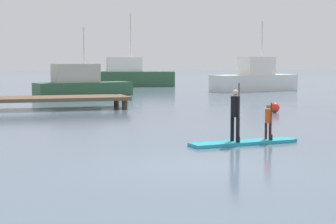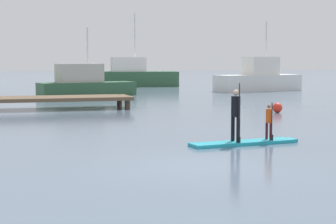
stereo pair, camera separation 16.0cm
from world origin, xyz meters
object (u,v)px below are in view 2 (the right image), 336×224
object	(u,v)px
paddler_child_solo	(269,120)
mooring_buoy_far	(277,108)
paddler_adult	(236,112)
trawler_grey_distant	(129,76)
paddleboard_near	(245,143)
fishing_boat_green_midground	(259,79)
motor_boat_small_navy	(85,84)

from	to	relation	value
paddler_child_solo	mooring_buoy_far	bearing A→B (deg)	61.82
paddler_adult	paddler_child_solo	bearing A→B (deg)	6.69
trawler_grey_distant	mooring_buoy_far	bearing A→B (deg)	-88.06
paddleboard_near	paddler_child_solo	xyz separation A→B (m)	(0.83, 0.09, 0.65)
paddleboard_near	trawler_grey_distant	distance (m)	38.37
trawler_grey_distant	fishing_boat_green_midground	bearing A→B (deg)	-52.59
paddler_child_solo	motor_boat_small_navy	distance (m)	24.90
fishing_boat_green_midground	motor_boat_small_navy	world-z (taller)	fishing_boat_green_midground
paddler_child_solo	trawler_grey_distant	world-z (taller)	trawler_grey_distant
motor_boat_small_navy	mooring_buoy_far	distance (m)	17.20
trawler_grey_distant	paddler_adult	bearing A→B (deg)	-97.55
fishing_boat_green_midground	mooring_buoy_far	world-z (taller)	fishing_boat_green_midground
mooring_buoy_far	trawler_grey_distant	bearing A→B (deg)	91.94
paddler_adult	motor_boat_small_navy	distance (m)	24.96
fishing_boat_green_midground	trawler_grey_distant	distance (m)	13.74
fishing_boat_green_midground	trawler_grey_distant	xyz separation A→B (m)	(-8.35, 10.91, 0.03)
mooring_buoy_far	motor_boat_small_navy	bearing A→B (deg)	114.07
paddler_child_solo	fishing_boat_green_midground	size ratio (longest dim) A/B	0.15
paddleboard_near	motor_boat_small_navy	world-z (taller)	motor_boat_small_navy
motor_boat_small_navy	trawler_grey_distant	bearing A→B (deg)	65.38
motor_boat_small_navy	mooring_buoy_far	size ratio (longest dim) A/B	14.76
paddleboard_near	paddler_adult	bearing A→B (deg)	-171.76
motor_boat_small_navy	paddler_child_solo	bearing A→B (deg)	-85.08
paddler_adult	trawler_grey_distant	size ratio (longest dim) A/B	0.19
motor_boat_small_navy	paddler_adult	bearing A→B (deg)	-87.75
fishing_boat_green_midground	paddleboard_near	bearing A→B (deg)	-115.72
paddler_child_solo	mooring_buoy_far	world-z (taller)	paddler_child_solo
trawler_grey_distant	motor_boat_small_navy	bearing A→B (deg)	-114.62
paddleboard_near	paddler_child_solo	world-z (taller)	paddler_child_solo
paddler_child_solo	trawler_grey_distant	size ratio (longest dim) A/B	0.12
motor_boat_small_navy	trawler_grey_distant	world-z (taller)	trawler_grey_distant
paddler_adult	fishing_boat_green_midground	xyz separation A→B (m)	(13.40, 27.20, -0.01)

